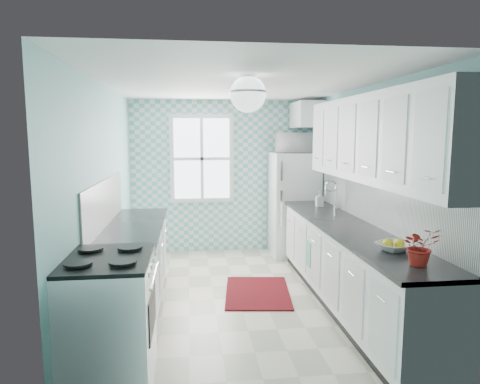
{
  "coord_description": "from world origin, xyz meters",
  "views": [
    {
      "loc": [
        -0.56,
        -4.86,
        1.95
      ],
      "look_at": [
        0.05,
        0.25,
        1.25
      ],
      "focal_mm": 32.0,
      "sensor_mm": 36.0,
      "label": 1
    }
  ],
  "objects": [
    {
      "name": "floor",
      "position": [
        0.0,
        0.0,
        -0.01
      ],
      "size": [
        3.0,
        4.4,
        0.02
      ],
      "primitive_type": "cube",
      "color": "beige",
      "rests_on": "ground"
    },
    {
      "name": "ceiling",
      "position": [
        0.0,
        0.0,
        2.51
      ],
      "size": [
        3.0,
        4.4,
        0.02
      ],
      "primitive_type": "cube",
      "color": "white",
      "rests_on": "wall_back"
    },
    {
      "name": "wall_back",
      "position": [
        0.0,
        2.21,
        1.25
      ],
      "size": [
        3.0,
        0.02,
        2.5
      ],
      "primitive_type": "cube",
      "color": "#85C5C3",
      "rests_on": "floor"
    },
    {
      "name": "wall_front",
      "position": [
        0.0,
        -2.21,
        1.25
      ],
      "size": [
        3.0,
        0.02,
        2.5
      ],
      "primitive_type": "cube",
      "color": "#85C5C3",
      "rests_on": "floor"
    },
    {
      "name": "wall_left",
      "position": [
        -1.51,
        0.0,
        1.25
      ],
      "size": [
        0.02,
        4.4,
        2.5
      ],
      "primitive_type": "cube",
      "color": "#85C5C3",
      "rests_on": "floor"
    },
    {
      "name": "wall_right",
      "position": [
        1.51,
        0.0,
        1.25
      ],
      "size": [
        0.02,
        4.4,
        2.5
      ],
      "primitive_type": "cube",
      "color": "#85C5C3",
      "rests_on": "floor"
    },
    {
      "name": "accent_wall",
      "position": [
        0.0,
        2.19,
        1.25
      ],
      "size": [
        3.0,
        0.01,
        2.5
      ],
      "primitive_type": "cube",
      "color": "#64BDB8",
      "rests_on": "wall_back"
    },
    {
      "name": "window",
      "position": [
        -0.35,
        2.16,
        1.55
      ],
      "size": [
        1.04,
        0.05,
        1.44
      ],
      "color": "white",
      "rests_on": "wall_back"
    },
    {
      "name": "backsplash_right",
      "position": [
        1.49,
        -0.4,
        1.2
      ],
      "size": [
        0.02,
        3.6,
        0.51
      ],
      "primitive_type": "cube",
      "color": "white",
      "rests_on": "wall_right"
    },
    {
      "name": "backsplash_left",
      "position": [
        -1.49,
        -0.07,
        1.2
      ],
      "size": [
        0.02,
        2.15,
        0.51
      ],
      "primitive_type": "cube",
      "color": "white",
      "rests_on": "wall_left"
    },
    {
      "name": "upper_cabinets_right",
      "position": [
        1.33,
        -0.6,
        1.9
      ],
      "size": [
        0.33,
        3.2,
        0.9
      ],
      "primitive_type": "cube",
      "color": "white",
      "rests_on": "wall_right"
    },
    {
      "name": "upper_cabinet_fridge",
      "position": [
        1.3,
        1.83,
        2.25
      ],
      "size": [
        0.4,
        0.74,
        0.4
      ],
      "primitive_type": "cube",
      "color": "white",
      "rests_on": "wall_right"
    },
    {
      "name": "ceiling_light",
      "position": [
        0.0,
        -0.8,
        2.32
      ],
      "size": [
        0.34,
        0.34,
        0.35
      ],
      "color": "silver",
      "rests_on": "ceiling"
    },
    {
      "name": "base_cabinets_right",
      "position": [
        1.2,
        -0.4,
        0.45
      ],
      "size": [
        0.6,
        3.6,
        0.9
      ],
      "primitive_type": "cube",
      "color": "white",
      "rests_on": "floor"
    },
    {
      "name": "countertop_right",
      "position": [
        1.19,
        -0.4,
        0.92
      ],
      "size": [
        0.63,
        3.6,
        0.04
      ],
      "primitive_type": "cube",
      "color": "black",
      "rests_on": "base_cabinets_right"
    },
    {
      "name": "base_cabinets_left",
      "position": [
        -1.2,
        -0.07,
        0.45
      ],
      "size": [
        0.6,
        2.15,
        0.9
      ],
      "primitive_type": "cube",
      "color": "white",
      "rests_on": "floor"
    },
    {
      "name": "countertop_left",
      "position": [
        -1.19,
        -0.07,
        0.92
      ],
      "size": [
        0.63,
        2.15,
        0.04
      ],
      "primitive_type": "cube",
      "color": "black",
      "rests_on": "base_cabinets_left"
    },
    {
      "name": "fridge",
      "position": [
        1.11,
        1.78,
        0.83
      ],
      "size": [
        0.72,
        0.72,
        1.65
      ],
      "rotation": [
        0.0,
        0.0,
        -0.02
      ],
      "color": "white",
      "rests_on": "floor"
    },
    {
      "name": "stove",
      "position": [
        -1.2,
        -1.62,
        0.53
      ],
      "size": [
        0.67,
        0.84,
        1.01
      ],
      "rotation": [
        0.0,
        0.0,
        -0.05
      ],
      "color": "white",
      "rests_on": "floor"
    },
    {
      "name": "sink",
      "position": [
        1.2,
        0.56,
        0.93
      ],
      "size": [
        0.48,
        0.4,
        0.53
      ],
      "rotation": [
        0.0,
        0.0,
        -0.02
      ],
      "color": "silver",
      "rests_on": "countertop_right"
    },
    {
      "name": "rug",
      "position": [
        0.26,
        0.14,
        0.01
      ],
      "size": [
        0.9,
        1.19,
        0.02
      ],
      "primitive_type": "cube",
      "rotation": [
        0.0,
        0.0,
        -0.12
      ],
      "color": "maroon",
      "rests_on": "floor"
    },
    {
      "name": "dish_towel",
      "position": [
        0.89,
        0.13,
        0.48
      ],
      "size": [
        0.06,
        0.21,
        0.31
      ],
      "primitive_type": "cube",
      "rotation": [
        0.0,
        0.0,
        -0.23
      ],
      "color": "#54A18F",
      "rests_on": "base_cabinets_right"
    },
    {
      "name": "fruit_bowl",
      "position": [
        1.2,
        -1.42,
        0.98
      ],
      "size": [
        0.36,
        0.36,
        0.07
      ],
      "primitive_type": "imported",
      "rotation": [
        0.0,
        0.0,
        0.34
      ],
      "color": "white",
      "rests_on": "countertop_right"
    },
    {
      "name": "potted_plant",
      "position": [
        1.2,
        -1.84,
        1.09
      ],
      "size": [
        0.29,
        0.25,
        0.3
      ],
      "primitive_type": "imported",
      "rotation": [
        0.0,
        0.0,
        -0.06
      ],
      "color": "#A42019",
      "rests_on": "countertop_right"
    },
    {
      "name": "soap_bottle",
      "position": [
        1.25,
        0.88,
        1.05
      ],
      "size": [
        0.1,
        0.1,
        0.21
      ],
      "primitive_type": "imported",
      "rotation": [
        0.0,
        0.0,
        -0.05
      ],
      "color": "#A8B5BC",
      "rests_on": "countertop_right"
    },
    {
      "name": "microwave",
      "position": [
        1.11,
        1.78,
        1.81
      ],
      "size": [
        0.58,
        0.41,
        0.32
      ],
      "primitive_type": "imported",
      "rotation": [
        0.0,
        0.0,
        3.11
      ],
      "color": "white",
      "rests_on": "fridge"
    }
  ]
}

